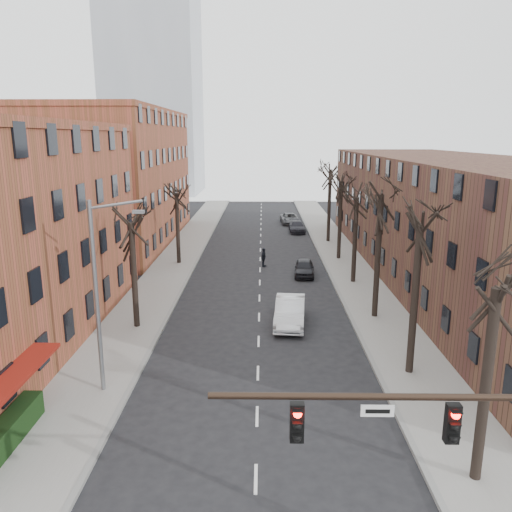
{
  "coord_description": "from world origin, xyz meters",
  "views": [
    {
      "loc": [
        0.21,
        -11.09,
        11.65
      ],
      "look_at": [
        -0.21,
        20.67,
        4.0
      ],
      "focal_mm": 35.0,
      "sensor_mm": 36.0,
      "label": 1
    }
  ],
  "objects": [
    {
      "name": "sidewalk_left",
      "position": [
        -8.0,
        35.0,
        0.07
      ],
      "size": [
        4.0,
        90.0,
        0.15
      ],
      "primitive_type": "cube",
      "color": "gray",
      "rests_on": "ground"
    },
    {
      "name": "sidewalk_right",
      "position": [
        8.0,
        35.0,
        0.07
      ],
      "size": [
        4.0,
        90.0,
        0.15
      ],
      "primitive_type": "cube",
      "color": "gray",
      "rests_on": "ground"
    },
    {
      "name": "building_left_far",
      "position": [
        -16.0,
        44.0,
        7.0
      ],
      "size": [
        12.0,
        28.0,
        14.0
      ],
      "primitive_type": "cube",
      "color": "brown",
      "rests_on": "ground"
    },
    {
      "name": "building_right",
      "position": [
        16.0,
        30.0,
        5.0
      ],
      "size": [
        12.0,
        50.0,
        10.0
      ],
      "primitive_type": "cube",
      "color": "brown",
      "rests_on": "ground"
    },
    {
      "name": "office_tower",
      "position": [
        -22.0,
        95.0,
        30.0
      ],
      "size": [
        18.0,
        18.0,
        60.0
      ],
      "primitive_type": "cube",
      "color": "#B2B7BF",
      "rests_on": "ground"
    },
    {
      "name": "awning_left",
      "position": [
        -9.4,
        6.0,
        0.0
      ],
      "size": [
        1.2,
        7.0,
        0.15
      ],
      "primitive_type": "cube",
      "color": "maroon",
      "rests_on": "ground"
    },
    {
      "name": "tree_right_a",
      "position": [
        7.6,
        4.0,
        0.0
      ],
      "size": [
        5.2,
        5.2,
        10.0
      ],
      "primitive_type": null,
      "color": "black",
      "rests_on": "ground"
    },
    {
      "name": "tree_right_b",
      "position": [
        7.6,
        12.0,
        0.0
      ],
      "size": [
        5.2,
        5.2,
        10.8
      ],
      "primitive_type": null,
      "color": "black",
      "rests_on": "ground"
    },
    {
      "name": "tree_right_c",
      "position": [
        7.6,
        20.0,
        0.0
      ],
      "size": [
        5.2,
        5.2,
        11.6
      ],
      "primitive_type": null,
      "color": "black",
      "rests_on": "ground"
    },
    {
      "name": "tree_right_d",
      "position": [
        7.6,
        28.0,
        0.0
      ],
      "size": [
        5.2,
        5.2,
        10.0
      ],
      "primitive_type": null,
      "color": "black",
      "rests_on": "ground"
    },
    {
      "name": "tree_right_e",
      "position": [
        7.6,
        36.0,
        0.0
      ],
      "size": [
        5.2,
        5.2,
        10.8
      ],
      "primitive_type": null,
      "color": "black",
      "rests_on": "ground"
    },
    {
      "name": "tree_right_f",
      "position": [
        7.6,
        44.0,
        0.0
      ],
      "size": [
        5.2,
        5.2,
        11.6
      ],
      "primitive_type": null,
      "color": "black",
      "rests_on": "ground"
    },
    {
      "name": "tree_left_a",
      "position": [
        -7.6,
        18.0,
        0.0
      ],
      "size": [
        5.2,
        5.2,
        9.5
      ],
      "primitive_type": null,
      "color": "black",
      "rests_on": "ground"
    },
    {
      "name": "tree_left_b",
      "position": [
        -7.6,
        34.0,
        0.0
      ],
      "size": [
        5.2,
        5.2,
        9.5
      ],
      "primitive_type": null,
      "color": "black",
      "rests_on": "ground"
    },
    {
      "name": "signal_mast_arm",
      "position": [
        5.45,
        -1.0,
        4.4
      ],
      "size": [
        8.14,
        0.3,
        7.2
      ],
      "color": "black",
      "rests_on": "ground"
    },
    {
      "name": "streetlight",
      "position": [
        -7.03,
        10.0,
        5.01
      ],
      "size": [
        2.45,
        0.22,
        9.03
      ],
      "color": "slate",
      "rests_on": "ground"
    },
    {
      "name": "silver_sedan",
      "position": [
        1.97,
        18.79,
        0.86
      ],
      "size": [
        2.27,
        5.35,
        1.72
      ],
      "primitive_type": "imported",
      "rotation": [
        0.0,
        0.0,
        -0.09
      ],
      "color": "silver",
      "rests_on": "ground"
    },
    {
      "name": "parked_car_near",
      "position": [
        3.8,
        30.19,
        0.69
      ],
      "size": [
        1.95,
        4.18,
        1.38
      ],
      "primitive_type": "imported",
      "rotation": [
        0.0,
        0.0,
        -0.08
      ],
      "color": "black",
      "rests_on": "ground"
    },
    {
      "name": "parked_car_mid",
      "position": [
        4.5,
        50.14,
        0.68
      ],
      "size": [
        1.94,
        4.69,
        1.36
      ],
      "primitive_type": "imported",
      "rotation": [
        0.0,
        0.0,
        0.01
      ],
      "color": "black",
      "rests_on": "ground"
    },
    {
      "name": "parked_car_far",
      "position": [
        3.93,
        56.26,
        0.7
      ],
      "size": [
        2.63,
        5.16,
        1.4
      ],
      "primitive_type": "imported",
      "rotation": [
        0.0,
        0.0,
        0.06
      ],
      "color": "#54565C",
      "rests_on": "ground"
    },
    {
      "name": "pedestrian_crossing",
      "position": [
        0.31,
        33.09,
        0.87
      ],
      "size": [
        0.74,
        1.11,
        1.75
      ],
      "primitive_type": "imported",
      "rotation": [
        0.0,
        0.0,
        1.24
      ],
      "color": "black",
      "rests_on": "ground"
    }
  ]
}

